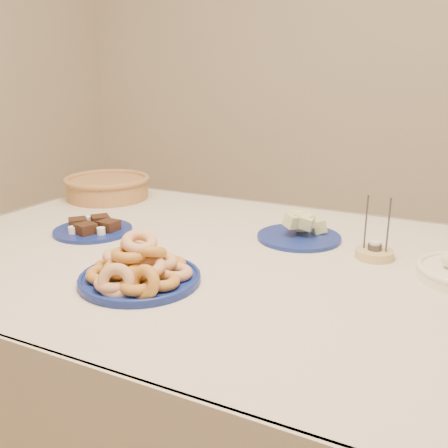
{
  "coord_description": "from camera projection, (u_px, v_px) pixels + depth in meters",
  "views": [
    {
      "loc": [
        0.52,
        -1.08,
        1.2
      ],
      "look_at": [
        0.0,
        -0.05,
        0.85
      ],
      "focal_mm": 40.0,
      "sensor_mm": 36.0,
      "label": 1
    }
  ],
  "objects": [
    {
      "name": "dining_table",
      "position": [
        233.0,
        294.0,
        1.31
      ],
      "size": [
        1.71,
        1.11,
        0.75
      ],
      "color": "brown",
      "rests_on": "ground"
    },
    {
      "name": "donut_platter",
      "position": [
        139.0,
        270.0,
        1.11
      ],
      "size": [
        0.33,
        0.33,
        0.12
      ],
      "rotation": [
        0.0,
        0.0,
        0.24
      ],
      "color": "navy",
      "rests_on": "dining_table"
    },
    {
      "name": "melon_plate",
      "position": [
        300.0,
        229.0,
        1.4
      ],
      "size": [
        0.24,
        0.24,
        0.08
      ],
      "rotation": [
        0.0,
        0.0,
        0.01
      ],
      "color": "navy",
      "rests_on": "dining_table"
    },
    {
      "name": "brownie_plate",
      "position": [
        93.0,
        228.0,
        1.46
      ],
      "size": [
        0.29,
        0.29,
        0.04
      ],
      "rotation": [
        0.0,
        0.0,
        -0.35
      ],
      "color": "navy",
      "rests_on": "dining_table"
    },
    {
      "name": "wicker_basket",
      "position": [
        108.0,
        187.0,
        1.85
      ],
      "size": [
        0.37,
        0.37,
        0.08
      ],
      "rotation": [
        0.0,
        0.0,
        -0.19
      ],
      "color": "olive",
      "rests_on": "dining_table"
    },
    {
      "name": "candle_holder",
      "position": [
        374.0,
        252.0,
        1.26
      ],
      "size": [
        0.1,
        0.1,
        0.16
      ],
      "rotation": [
        0.0,
        0.0,
        -0.08
      ],
      "color": "tan",
      "rests_on": "dining_table"
    }
  ]
}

